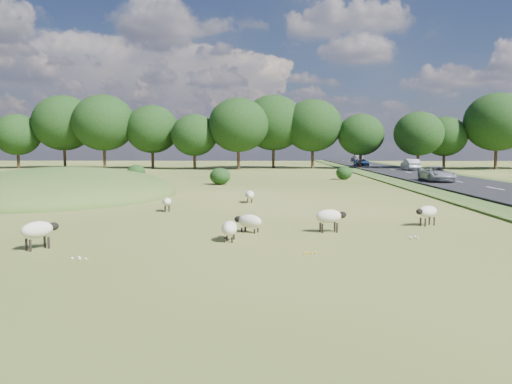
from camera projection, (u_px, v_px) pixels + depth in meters
ground at (238, 187)px, 42.77m from camera, size 160.00×160.00×0.00m
mound at (61, 195)px, 35.15m from camera, size 16.00×20.00×4.00m
road at (435, 178)px, 52.14m from camera, size 8.00×150.00×0.25m
treeline at (246, 127)px, 77.49m from camera, size 96.28×14.66×11.70m
shrubs at (221, 174)px, 49.79m from camera, size 23.67×9.28×1.55m
sheep_0 at (38, 230)px, 16.58m from camera, size 1.13×1.28×0.95m
sheep_1 at (167, 202)px, 26.31m from camera, size 0.57×1.06×0.74m
sheep_2 at (229, 228)px, 18.10m from camera, size 0.59×1.27×0.73m
sheep_3 at (249, 221)px, 19.90m from camera, size 1.27×0.98×0.72m
sheep_4 at (250, 195)px, 30.58m from camera, size 0.58×1.27×0.74m
sheep_5 at (427, 212)px, 21.55m from camera, size 1.22×1.01×0.88m
sheep_6 at (330, 216)px, 19.89m from camera, size 1.33×0.79×0.92m
car_0 at (357, 158)px, 109.84m from camera, size 2.16×5.32×1.54m
car_2 at (361, 162)px, 83.83m from camera, size 2.06×4.47×1.24m
car_4 at (411, 165)px, 67.97m from camera, size 1.62×4.65×1.53m
car_5 at (437, 174)px, 45.84m from camera, size 2.29×4.97×1.38m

